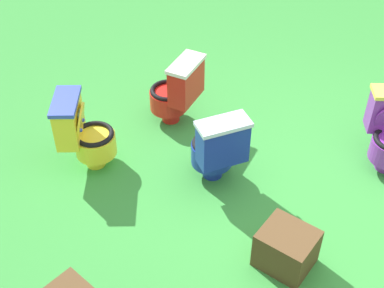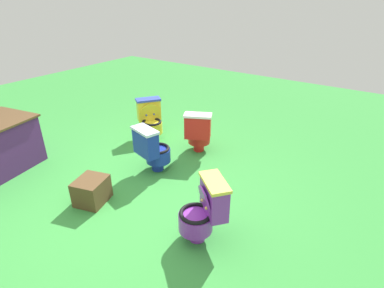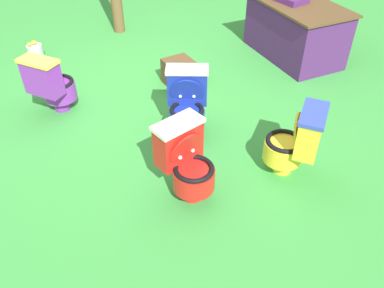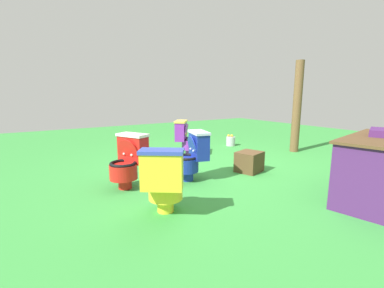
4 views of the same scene
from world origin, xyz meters
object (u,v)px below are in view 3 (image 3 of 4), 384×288
(toilet_blue, at_px, (187,103))
(toilet_purple, at_px, (52,84))
(vendor_table, at_px, (295,30))
(lemon_bucket, at_px, (36,52))
(toilet_yellow, at_px, (295,142))
(toilet_red, at_px, (187,161))
(small_crate, at_px, (180,73))

(toilet_blue, distance_m, toilet_purple, 1.57)
(toilet_blue, height_order, toilet_purple, same)
(vendor_table, distance_m, lemon_bucket, 3.73)
(toilet_purple, height_order, lemon_bucket, toilet_purple)
(vendor_table, height_order, lemon_bucket, vendor_table)
(toilet_yellow, height_order, toilet_red, same)
(toilet_red, relative_size, lemon_bucket, 2.63)
(toilet_red, xyz_separation_m, lemon_bucket, (-3.12, -1.49, -0.26))
(toilet_yellow, height_order, vendor_table, vendor_table)
(small_crate, bearing_deg, lemon_bucket, -123.01)
(toilet_purple, bearing_deg, toilet_yellow, 3.09)
(toilet_yellow, xyz_separation_m, lemon_bucket, (-3.10, -2.52, -0.26))
(vendor_table, relative_size, small_crate, 4.03)
(toilet_purple, xyz_separation_m, lemon_bucket, (-1.48, -0.33, -0.26))
(toilet_red, bearing_deg, toilet_yellow, 154.74)
(toilet_blue, distance_m, toilet_yellow, 1.19)
(toilet_purple, distance_m, lemon_bucket, 1.54)
(toilet_blue, bearing_deg, small_crate, -83.43)
(toilet_red, bearing_deg, toilet_purple, -81.23)
(toilet_purple, relative_size, lemon_bucket, 2.63)
(toilet_blue, xyz_separation_m, small_crate, (-1.02, 0.15, -0.21))
(vendor_table, xyz_separation_m, lemon_bucket, (-0.76, -3.64, -0.28))
(toilet_yellow, height_order, small_crate, toilet_yellow)
(toilet_blue, relative_size, toilet_yellow, 1.00)
(vendor_table, bearing_deg, toilet_blue, -52.73)
(toilet_yellow, distance_m, toilet_red, 1.03)
(toilet_red, relative_size, small_crate, 1.83)
(toilet_yellow, xyz_separation_m, toilet_red, (0.03, -1.03, 0.00))
(toilet_purple, bearing_deg, toilet_blue, 11.05)
(vendor_table, distance_m, small_crate, 1.85)
(toilet_purple, distance_m, small_crate, 1.57)
(toilet_yellow, distance_m, small_crate, 2.01)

